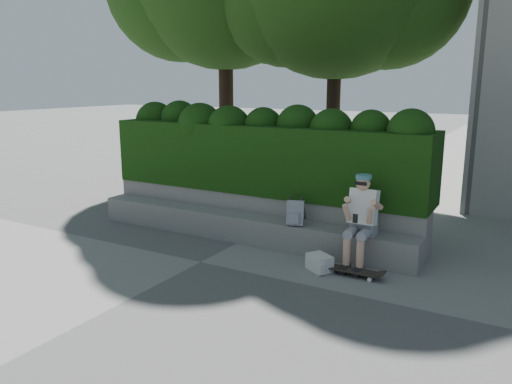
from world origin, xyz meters
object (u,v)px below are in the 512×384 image
Objects in this scene: skateboard at (351,270)px; backpack_plaid at (295,213)px; person at (362,217)px; backpack_ground at (320,263)px.

skateboard is 2.16× the size of backpack_plaid.
person is 3.45× the size of backpack_plaid.
backpack_ground reaches higher than skateboard.
backpack_plaid is at bearing 172.37° from backpack_ground.
backpack_ground is (0.67, -0.57, -0.53)m from backpack_plaid.
backpack_plaid reaches higher than skateboard.
person is 0.91m from backpack_ground.
skateboard is 2.37× the size of backpack_ground.
backpack_plaid reaches higher than backpack_ground.
skateboard is at bearing -87.73° from person.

